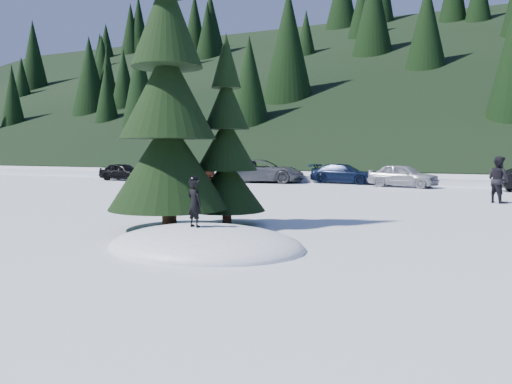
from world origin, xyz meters
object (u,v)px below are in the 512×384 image
at_px(spruce_short, 227,151).
at_px(car_4, 403,175).
at_px(spruce_tall, 168,105).
at_px(adult_0, 498,180).
at_px(car_3, 344,174).
at_px(car_2, 262,171).
at_px(car_1, 184,172).
at_px(child_skier, 194,203).
at_px(car_0, 123,172).

xyz_separation_m(spruce_short, car_4, (2.26, 17.17, -1.43)).
distance_m(spruce_tall, adult_0, 14.05).
bearing_deg(car_3, car_2, 111.60).
xyz_separation_m(adult_0, car_1, (-18.94, 5.97, -0.25)).
xyz_separation_m(adult_0, car_2, (-13.88, 7.66, -0.18)).
height_order(child_skier, car_2, car_2).
distance_m(car_0, car_2, 10.06).
xyz_separation_m(spruce_tall, car_3, (-0.68, 20.23, -2.69)).
bearing_deg(spruce_tall, child_skier, -44.35).
height_order(car_3, car_4, car_4).
bearing_deg(car_0, car_2, -76.13).
relative_size(spruce_short, car_3, 1.24).
bearing_deg(car_2, car_3, -86.96).
distance_m(adult_0, car_4, 8.79).
height_order(spruce_tall, car_0, spruce_tall).
bearing_deg(car_2, child_skier, -171.05).
height_order(spruce_short, adult_0, spruce_short).
bearing_deg(car_2, car_1, 96.86).
height_order(car_1, car_4, car_1).
height_order(car_0, car_2, car_2).
xyz_separation_m(child_skier, car_3, (-2.75, 22.25, -0.36)).
bearing_deg(car_4, spruce_short, -175.41).
xyz_separation_m(child_skier, car_0, (-17.70, 18.85, -0.38)).
relative_size(car_1, car_2, 0.76).
relative_size(spruce_short, car_2, 0.98).
bearing_deg(child_skier, car_2, -55.80).
distance_m(spruce_short, child_skier, 3.75).
relative_size(adult_0, car_4, 0.48).
xyz_separation_m(spruce_tall, car_2, (-5.79, 18.90, -2.56)).
relative_size(child_skier, adult_0, 0.54).
xyz_separation_m(spruce_short, car_1, (-11.84, 15.80, -1.41)).
distance_m(spruce_short, car_3, 18.97).
distance_m(spruce_short, car_1, 19.80).
height_order(child_skier, car_3, child_skier).
relative_size(child_skier, car_1, 0.24).
xyz_separation_m(adult_0, car_0, (-23.73, 5.60, -0.33)).
bearing_deg(car_3, car_4, -105.95).
height_order(adult_0, car_3, adult_0).
height_order(spruce_short, child_skier, spruce_short).
relative_size(spruce_tall, car_4, 2.18).
relative_size(spruce_tall, car_3, 1.99).
bearing_deg(car_1, car_3, -76.69).
height_order(spruce_tall, child_skier, spruce_tall).
distance_m(spruce_tall, car_0, 23.13).
distance_m(child_skier, car_4, 20.63).
bearing_deg(car_1, adult_0, -110.79).
height_order(spruce_tall, car_2, spruce_tall).
bearing_deg(spruce_short, car_3, 95.10).
height_order(car_0, car_1, car_1).
bearing_deg(spruce_short, spruce_tall, -125.54).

